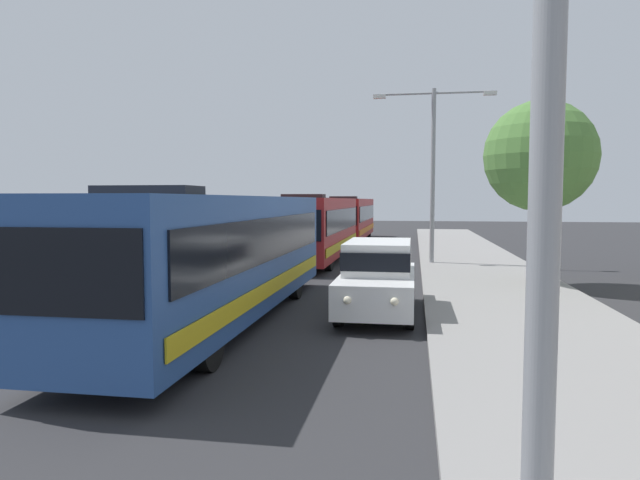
% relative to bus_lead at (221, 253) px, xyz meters
% --- Properties ---
extents(bus_lead, '(2.58, 12.32, 3.21)m').
position_rel_bus_lead_xyz_m(bus_lead, '(0.00, 0.00, 0.00)').
color(bus_lead, '#284C8C').
rests_on(bus_lead, ground_plane).
extents(bus_second_in_line, '(2.58, 11.62, 3.21)m').
position_rel_bus_lead_xyz_m(bus_second_in_line, '(-0.00, 13.60, -0.00)').
color(bus_second_in_line, maroon).
rests_on(bus_second_in_line, ground_plane).
extents(bus_middle, '(2.58, 12.43, 3.21)m').
position_rel_bus_lead_xyz_m(bus_middle, '(0.00, 27.20, 0.00)').
color(bus_middle, maroon).
rests_on(bus_middle, ground_plane).
extents(white_suv, '(1.86, 4.97, 1.90)m').
position_rel_bus_lead_xyz_m(white_suv, '(3.70, 1.54, -0.66)').
color(white_suv, white).
rests_on(white_suv, ground_plane).
extents(box_truck_oncoming, '(2.35, 7.28, 3.15)m').
position_rel_bus_lead_xyz_m(box_truck_oncoming, '(-3.30, 32.47, 0.01)').
color(box_truck_oncoming, black).
rests_on(box_truck_oncoming, ground_plane).
extents(streetlamp_mid, '(5.37, 0.28, 7.74)m').
position_rel_bus_lead_xyz_m(streetlamp_mid, '(5.40, 12.69, 3.20)').
color(streetlamp_mid, gray).
rests_on(streetlamp_mid, sidewalk).
extents(roadside_tree, '(3.71, 3.71, 6.15)m').
position_rel_bus_lead_xyz_m(roadside_tree, '(8.74, 6.98, 2.73)').
color(roadside_tree, '#4C3823').
rests_on(roadside_tree, sidewalk).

